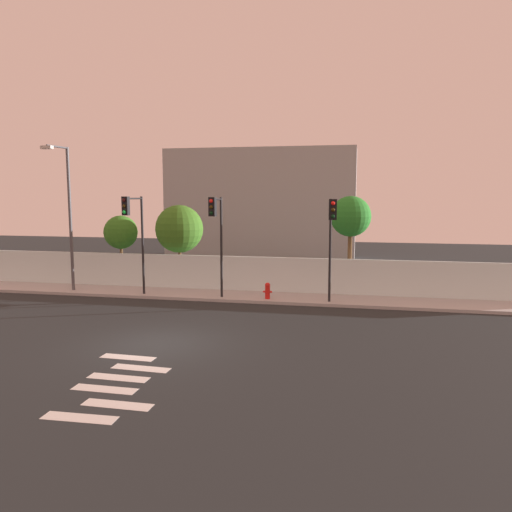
% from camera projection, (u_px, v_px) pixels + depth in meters
% --- Properties ---
extents(ground_plane, '(80.00, 80.00, 0.00)m').
position_uv_depth(ground_plane, '(157.00, 344.00, 17.32)').
color(ground_plane, '#222627').
extents(sidewalk, '(36.00, 2.40, 0.15)m').
position_uv_depth(sidewalk, '(220.00, 296.00, 25.28)').
color(sidewalk, '#AAAAAA').
rests_on(sidewalk, ground).
extents(perimeter_wall, '(36.00, 0.18, 1.80)m').
position_uv_depth(perimeter_wall, '(227.00, 273.00, 26.42)').
color(perimeter_wall, silver).
rests_on(perimeter_wall, sidewalk).
extents(crosswalk_marking, '(3.18, 4.74, 0.01)m').
position_uv_depth(crosswalk_marking, '(116.00, 384.00, 13.67)').
color(crosswalk_marking, silver).
rests_on(crosswalk_marking, ground).
extents(traffic_light_left, '(0.41, 1.80, 4.84)m').
position_uv_depth(traffic_light_left, '(331.00, 228.00, 22.29)').
color(traffic_light_left, black).
rests_on(traffic_light_left, sidewalk).
extents(traffic_light_center, '(0.50, 1.50, 4.95)m').
position_uv_depth(traffic_light_center, '(134.00, 224.00, 24.36)').
color(traffic_light_center, black).
rests_on(traffic_light_center, sidewalk).
extents(traffic_light_right, '(0.44, 1.05, 4.92)m').
position_uv_depth(traffic_light_right, '(217.00, 226.00, 23.76)').
color(traffic_light_right, black).
rests_on(traffic_light_right, sidewalk).
extents(street_lamp_curbside, '(0.62, 1.75, 7.47)m').
position_uv_depth(street_lamp_curbside, '(67.00, 208.00, 25.70)').
color(street_lamp_curbside, '#4C4C51').
rests_on(street_lamp_curbside, sidewalk).
extents(fire_hydrant, '(0.44, 0.26, 0.80)m').
position_uv_depth(fire_hydrant, '(268.00, 290.00, 24.10)').
color(fire_hydrant, red).
rests_on(fire_hydrant, sidewalk).
extents(roadside_tree_leftmost, '(1.93, 1.93, 4.00)m').
position_uv_depth(roadside_tree_leftmost, '(121.00, 233.00, 28.66)').
color(roadside_tree_leftmost, brown).
rests_on(roadside_tree_leftmost, ground).
extents(roadside_tree_midleft, '(2.69, 2.69, 4.62)m').
position_uv_depth(roadside_tree_midleft, '(179.00, 229.00, 27.92)').
color(roadside_tree_midleft, brown).
rests_on(roadside_tree_midleft, ground).
extents(roadside_tree_midright, '(2.13, 2.13, 5.12)m').
position_uv_depth(roadside_tree_midright, '(351.00, 217.00, 25.94)').
color(roadside_tree_midright, brown).
rests_on(roadside_tree_midright, ground).
extents(low_building_distant, '(14.55, 6.00, 8.68)m').
position_uv_depth(low_building_distant, '(263.00, 205.00, 39.76)').
color(low_building_distant, '#9C9C9C').
rests_on(low_building_distant, ground).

